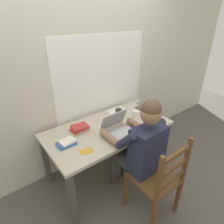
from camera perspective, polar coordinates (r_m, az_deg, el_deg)
ground_plane at (r=2.64m, az=-0.95°, el=-17.71°), size 8.00×8.00×0.00m
back_wall at (r=2.33m, az=-8.12°, el=12.74°), size 6.00×0.08×2.60m
desk at (r=2.25m, az=-1.07°, el=-6.58°), size 1.46×0.77×0.70m
seated_person at (r=1.96m, az=8.24°, el=-10.40°), size 0.50×0.60×1.24m
wooden_chair at (r=1.98m, az=13.88°, el=-19.23°), size 0.42×0.42×0.93m
laptop at (r=2.10m, az=2.05°, el=-4.93°), size 0.33×0.32×0.22m
computer_mouse at (r=2.24m, az=8.05°, el=-3.90°), size 0.06×0.10×0.03m
coffee_mug_white at (r=2.41m, az=7.15°, el=-0.66°), size 0.13×0.09×0.09m
coffee_mug_dark at (r=2.43m, az=2.00°, el=-0.16°), size 0.12×0.08×0.10m
book_stack_main at (r=2.14m, az=-9.80°, el=-4.95°), size 0.21×0.15×0.08m
book_stack_side at (r=1.98m, az=-13.53°, el=-9.08°), size 0.19×0.13×0.04m
paper_pile_near_laptop at (r=2.58m, az=1.69°, el=0.34°), size 0.27×0.21×0.00m
landscape_photo_print at (r=1.87m, az=-7.74°, el=-11.68°), size 0.15×0.12×0.00m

